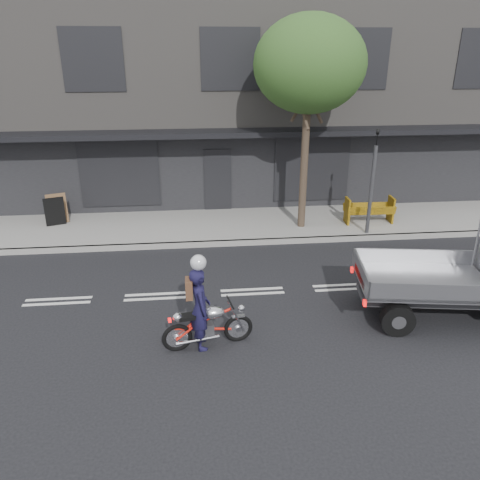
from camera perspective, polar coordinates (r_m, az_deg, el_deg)
The scene contains 10 objects.
ground at distance 11.96m, azimuth 1.52°, elevation -6.33°, with size 80.00×80.00×0.00m, color black.
sidewalk at distance 16.19m, azimuth -0.58°, elevation 1.84°, with size 32.00×3.20×0.15m, color gray.
kerb at distance 14.71m, azimuth -0.00°, elevation -0.32°, with size 32.00×0.20×0.15m, color gray.
building_main at distance 21.82m, azimuth -2.30°, elevation 17.70°, with size 26.00×10.00×8.00m, color slate.
street_tree at distance 15.05m, azimuth 8.46°, elevation 20.34°, with size 3.40×3.40×6.74m.
traffic_light_pole at distance 15.40m, azimuth 15.74°, elevation 6.09°, with size 0.12×0.12×3.50m.
motorcycle at distance 9.73m, azimuth -3.92°, elevation -10.22°, with size 1.89×0.56×0.98m.
rider at distance 9.53m, azimuth -4.90°, elevation -8.34°, with size 0.64×0.42×1.76m, color #161334.
construction_barrier at distance 16.47m, azimuth 15.76°, elevation 3.33°, with size 1.66×0.66×0.93m, color #FAB10D, non-canonical shape.
sandwich_board at distance 16.91m, azimuth -21.65°, elevation 3.24°, with size 0.65×0.43×1.03m, color black, non-canonical shape.
Camera 1 is at (-1.38, -10.41, 5.71)m, focal length 35.00 mm.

